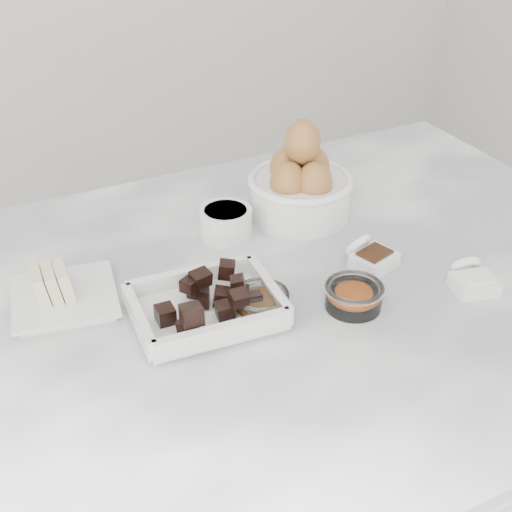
{
  "coord_description": "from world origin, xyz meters",
  "views": [
    {
      "loc": [
        -0.34,
        -0.7,
        1.5
      ],
      "look_at": [
        0.02,
        0.03,
        0.98
      ],
      "focal_mm": 50.0,
      "sensor_mm": 36.0,
      "label": 1
    }
  ],
  "objects_px": {
    "butter_plate": "(62,292)",
    "zest_bowl": "(354,295)",
    "honey_bowl": "(261,303)",
    "salt_spoon": "(472,279)",
    "vanilla_spoon": "(370,256)",
    "egg_bowl": "(300,185)",
    "sugar_ramekin": "(226,222)",
    "chocolate_dish": "(206,303)"
  },
  "relations": [
    {
      "from": "salt_spoon",
      "to": "butter_plate",
      "type": "bearing_deg",
      "value": 157.44
    },
    {
      "from": "butter_plate",
      "to": "egg_bowl",
      "type": "distance_m",
      "value": 0.41
    },
    {
      "from": "sugar_ramekin",
      "to": "vanilla_spoon",
      "type": "relative_size",
      "value": 0.95
    },
    {
      "from": "butter_plate",
      "to": "zest_bowl",
      "type": "distance_m",
      "value": 0.38
    },
    {
      "from": "chocolate_dish",
      "to": "honey_bowl",
      "type": "relative_size",
      "value": 2.59
    },
    {
      "from": "sugar_ramekin",
      "to": "zest_bowl",
      "type": "xyz_separation_m",
      "value": [
        0.08,
        -0.24,
        -0.01
      ]
    },
    {
      "from": "butter_plate",
      "to": "salt_spoon",
      "type": "xyz_separation_m",
      "value": [
        0.51,
        -0.21,
        -0.0
      ]
    },
    {
      "from": "butter_plate",
      "to": "honey_bowl",
      "type": "bearing_deg",
      "value": -31.23
    },
    {
      "from": "chocolate_dish",
      "to": "honey_bowl",
      "type": "xyz_separation_m",
      "value": [
        0.07,
        -0.02,
        -0.0
      ]
    },
    {
      "from": "egg_bowl",
      "to": "salt_spoon",
      "type": "distance_m",
      "value": 0.31
    },
    {
      "from": "sugar_ramekin",
      "to": "vanilla_spoon",
      "type": "bearing_deg",
      "value": -46.92
    },
    {
      "from": "butter_plate",
      "to": "vanilla_spoon",
      "type": "relative_size",
      "value": 1.85
    },
    {
      "from": "butter_plate",
      "to": "egg_bowl",
      "type": "bearing_deg",
      "value": 10.35
    },
    {
      "from": "chocolate_dish",
      "to": "sugar_ramekin",
      "type": "bearing_deg",
      "value": 58.32
    },
    {
      "from": "egg_bowl",
      "to": "vanilla_spoon",
      "type": "height_order",
      "value": "egg_bowl"
    },
    {
      "from": "zest_bowl",
      "to": "vanilla_spoon",
      "type": "height_order",
      "value": "vanilla_spoon"
    },
    {
      "from": "honey_bowl",
      "to": "salt_spoon",
      "type": "height_order",
      "value": "salt_spoon"
    },
    {
      "from": "butter_plate",
      "to": "zest_bowl",
      "type": "height_order",
      "value": "butter_plate"
    },
    {
      "from": "chocolate_dish",
      "to": "honey_bowl",
      "type": "bearing_deg",
      "value": -20.2
    },
    {
      "from": "butter_plate",
      "to": "sugar_ramekin",
      "type": "distance_m",
      "value": 0.27
    },
    {
      "from": "chocolate_dish",
      "to": "egg_bowl",
      "type": "distance_m",
      "value": 0.31
    },
    {
      "from": "egg_bowl",
      "to": "honey_bowl",
      "type": "distance_m",
      "value": 0.27
    },
    {
      "from": "butter_plate",
      "to": "honey_bowl",
      "type": "distance_m",
      "value": 0.26
    },
    {
      "from": "sugar_ramekin",
      "to": "egg_bowl",
      "type": "distance_m",
      "value": 0.14
    },
    {
      "from": "butter_plate",
      "to": "vanilla_spoon",
      "type": "height_order",
      "value": "butter_plate"
    },
    {
      "from": "zest_bowl",
      "to": "salt_spoon",
      "type": "relative_size",
      "value": 1.0
    },
    {
      "from": "egg_bowl",
      "to": "honey_bowl",
      "type": "bearing_deg",
      "value": -130.05
    },
    {
      "from": "egg_bowl",
      "to": "salt_spoon",
      "type": "xyz_separation_m",
      "value": [
        0.11,
        -0.28,
        -0.04
      ]
    },
    {
      "from": "vanilla_spoon",
      "to": "salt_spoon",
      "type": "xyz_separation_m",
      "value": [
        0.09,
        -0.11,
        -0.0
      ]
    },
    {
      "from": "egg_bowl",
      "to": "honey_bowl",
      "type": "height_order",
      "value": "egg_bowl"
    },
    {
      "from": "chocolate_dish",
      "to": "zest_bowl",
      "type": "xyz_separation_m",
      "value": [
        0.18,
        -0.07,
        -0.0
      ]
    },
    {
      "from": "chocolate_dish",
      "to": "sugar_ramekin",
      "type": "relative_size",
      "value": 2.47
    },
    {
      "from": "butter_plate",
      "to": "honey_bowl",
      "type": "xyz_separation_m",
      "value": [
        0.22,
        -0.14,
        -0.0
      ]
    },
    {
      "from": "egg_bowl",
      "to": "honey_bowl",
      "type": "xyz_separation_m",
      "value": [
        -0.18,
        -0.21,
        -0.04
      ]
    },
    {
      "from": "zest_bowl",
      "to": "vanilla_spoon",
      "type": "relative_size",
      "value": 0.94
    },
    {
      "from": "egg_bowl",
      "to": "zest_bowl",
      "type": "distance_m",
      "value": 0.26
    },
    {
      "from": "chocolate_dish",
      "to": "zest_bowl",
      "type": "height_order",
      "value": "chocolate_dish"
    },
    {
      "from": "butter_plate",
      "to": "sugar_ramekin",
      "type": "relative_size",
      "value": 1.95
    },
    {
      "from": "zest_bowl",
      "to": "honey_bowl",
      "type": "bearing_deg",
      "value": 160.51
    },
    {
      "from": "vanilla_spoon",
      "to": "salt_spoon",
      "type": "distance_m",
      "value": 0.14
    },
    {
      "from": "egg_bowl",
      "to": "zest_bowl",
      "type": "height_order",
      "value": "egg_bowl"
    },
    {
      "from": "sugar_ramekin",
      "to": "honey_bowl",
      "type": "height_order",
      "value": "sugar_ramekin"
    }
  ]
}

